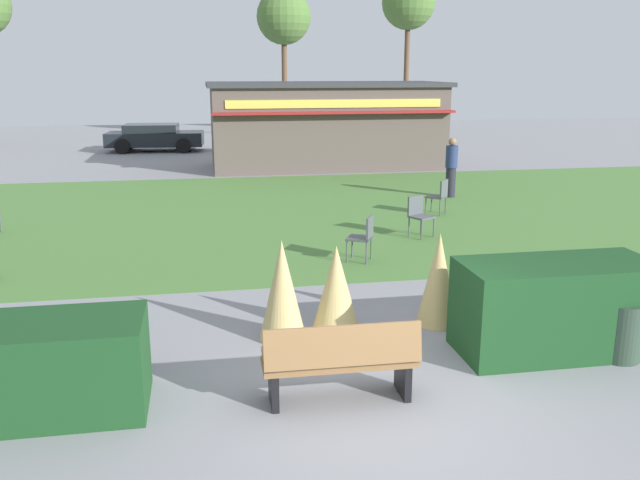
{
  "coord_description": "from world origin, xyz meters",
  "views": [
    {
      "loc": [
        -1.95,
        -6.27,
        3.57
      ],
      "look_at": [
        -0.22,
        3.41,
        1.05
      ],
      "focal_mm": 37.55,
      "sensor_mm": 36.0,
      "label": 1
    }
  ],
  "objects_px": {
    "food_kiosk": "(326,125)",
    "parked_car_west_slot": "(154,137)",
    "cafe_chair_center": "(364,235)",
    "cafe_chair_north": "(440,194)",
    "cafe_chair_east": "(419,213)",
    "tree_right_bg": "(408,4)",
    "park_bench": "(341,362)",
    "person_strolling": "(451,167)",
    "trash_bin": "(621,331)",
    "tree_center_bg": "(284,18)"
  },
  "relations": [
    {
      "from": "food_kiosk",
      "to": "tree_right_bg",
      "type": "bearing_deg",
      "value": 59.66
    },
    {
      "from": "park_bench",
      "to": "tree_right_bg",
      "type": "xyz_separation_m",
      "value": [
        9.75,
        29.22,
        6.41
      ]
    },
    {
      "from": "trash_bin",
      "to": "tree_center_bg",
      "type": "height_order",
      "value": "tree_center_bg"
    },
    {
      "from": "food_kiosk",
      "to": "parked_car_west_slot",
      "type": "distance_m",
      "value": 9.14
    },
    {
      "from": "park_bench",
      "to": "cafe_chair_east",
      "type": "distance_m",
      "value": 7.81
    },
    {
      "from": "food_kiosk",
      "to": "parked_car_west_slot",
      "type": "bearing_deg",
      "value": 136.75
    },
    {
      "from": "tree_right_bg",
      "to": "park_bench",
      "type": "bearing_deg",
      "value": -108.44
    },
    {
      "from": "park_bench",
      "to": "cafe_chair_north",
      "type": "height_order",
      "value": "park_bench"
    },
    {
      "from": "trash_bin",
      "to": "food_kiosk",
      "type": "relative_size",
      "value": 0.09
    },
    {
      "from": "cafe_chair_east",
      "to": "cafe_chair_center",
      "type": "distance_m",
      "value": 2.39
    },
    {
      "from": "cafe_chair_center",
      "to": "tree_right_bg",
      "type": "distance_m",
      "value": 26.0
    },
    {
      "from": "person_strolling",
      "to": "tree_center_bg",
      "type": "xyz_separation_m",
      "value": [
        -2.5,
        17.81,
        5.25
      ]
    },
    {
      "from": "cafe_chair_east",
      "to": "tree_center_bg",
      "type": "xyz_separation_m",
      "value": [
        -0.12,
        22.13,
        5.58
      ]
    },
    {
      "from": "park_bench",
      "to": "cafe_chair_center",
      "type": "bearing_deg",
      "value": 73.6
    },
    {
      "from": "tree_right_bg",
      "to": "cafe_chair_east",
      "type": "bearing_deg",
      "value": -106.4
    },
    {
      "from": "cafe_chair_center",
      "to": "cafe_chair_north",
      "type": "height_order",
      "value": "same"
    },
    {
      "from": "parked_car_west_slot",
      "to": "tree_right_bg",
      "type": "xyz_separation_m",
      "value": [
        13.14,
        4.9,
        6.25
      ]
    },
    {
      "from": "cafe_chair_center",
      "to": "person_strolling",
      "type": "xyz_separation_m",
      "value": [
        4.04,
        6.05,
        0.33
      ]
    },
    {
      "from": "cafe_chair_east",
      "to": "tree_right_bg",
      "type": "bearing_deg",
      "value": 73.6
    },
    {
      "from": "person_strolling",
      "to": "tree_right_bg",
      "type": "relative_size",
      "value": 0.2
    },
    {
      "from": "tree_right_bg",
      "to": "cafe_chair_center",
      "type": "bearing_deg",
      "value": -108.9
    },
    {
      "from": "trash_bin",
      "to": "cafe_chair_north",
      "type": "xyz_separation_m",
      "value": [
        0.76,
        8.68,
        0.15
      ]
    },
    {
      "from": "parked_car_west_slot",
      "to": "person_strolling",
      "type": "bearing_deg",
      "value": -55.05
    },
    {
      "from": "trash_bin",
      "to": "tree_right_bg",
      "type": "bearing_deg",
      "value": 78.14
    },
    {
      "from": "trash_bin",
      "to": "person_strolling",
      "type": "bearing_deg",
      "value": 80.1
    },
    {
      "from": "park_bench",
      "to": "parked_car_west_slot",
      "type": "xyz_separation_m",
      "value": [
        -3.39,
        24.32,
        0.16
      ]
    },
    {
      "from": "cafe_chair_center",
      "to": "person_strolling",
      "type": "height_order",
      "value": "person_strolling"
    },
    {
      "from": "trash_bin",
      "to": "tree_center_bg",
      "type": "distance_m",
      "value": 29.31
    },
    {
      "from": "person_strolling",
      "to": "parked_car_west_slot",
      "type": "distance_m",
      "value": 15.74
    },
    {
      "from": "trash_bin",
      "to": "person_strolling",
      "type": "relative_size",
      "value": 0.45
    },
    {
      "from": "park_bench",
      "to": "parked_car_west_slot",
      "type": "relative_size",
      "value": 0.4
    },
    {
      "from": "cafe_chair_center",
      "to": "person_strolling",
      "type": "relative_size",
      "value": 0.53
    },
    {
      "from": "person_strolling",
      "to": "cafe_chair_center",
      "type": "bearing_deg",
      "value": 108.16
    },
    {
      "from": "cafe_chair_north",
      "to": "parked_car_west_slot",
      "type": "height_order",
      "value": "parked_car_west_slot"
    },
    {
      "from": "park_bench",
      "to": "tree_center_bg",
      "type": "height_order",
      "value": "tree_center_bg"
    },
    {
      "from": "person_strolling",
      "to": "tree_center_bg",
      "type": "relative_size",
      "value": 0.22
    },
    {
      "from": "cafe_chair_center",
      "to": "tree_right_bg",
      "type": "xyz_separation_m",
      "value": [
        8.16,
        23.85,
        6.36
      ]
    },
    {
      "from": "food_kiosk",
      "to": "tree_center_bg",
      "type": "xyz_separation_m",
      "value": [
        -0.11,
        11.15,
        4.54
      ]
    },
    {
      "from": "park_bench",
      "to": "cafe_chair_north",
      "type": "xyz_separation_m",
      "value": [
        4.47,
        9.18,
        0.05
      ]
    },
    {
      "from": "cafe_chair_center",
      "to": "tree_center_bg",
      "type": "distance_m",
      "value": 24.55
    },
    {
      "from": "trash_bin",
      "to": "parked_car_west_slot",
      "type": "relative_size",
      "value": 0.17
    },
    {
      "from": "parked_car_west_slot",
      "to": "cafe_chair_center",
      "type": "bearing_deg",
      "value": -75.28
    },
    {
      "from": "food_kiosk",
      "to": "cafe_chair_center",
      "type": "xyz_separation_m",
      "value": [
        -1.65,
        -12.72,
        -1.04
      ]
    },
    {
      "from": "cafe_chair_north",
      "to": "tree_center_bg",
      "type": "bearing_deg",
      "value": 93.85
    },
    {
      "from": "cafe_chair_center",
      "to": "cafe_chair_north",
      "type": "bearing_deg",
      "value": 52.8
    },
    {
      "from": "parked_car_west_slot",
      "to": "park_bench",
      "type": "bearing_deg",
      "value": -82.06
    },
    {
      "from": "cafe_chair_east",
      "to": "tree_right_bg",
      "type": "height_order",
      "value": "tree_right_bg"
    },
    {
      "from": "park_bench",
      "to": "tree_center_bg",
      "type": "relative_size",
      "value": 0.23
    },
    {
      "from": "cafe_chair_center",
      "to": "trash_bin",
      "type": "bearing_deg",
      "value": -66.39
    },
    {
      "from": "tree_right_bg",
      "to": "tree_center_bg",
      "type": "height_order",
      "value": "tree_right_bg"
    }
  ]
}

